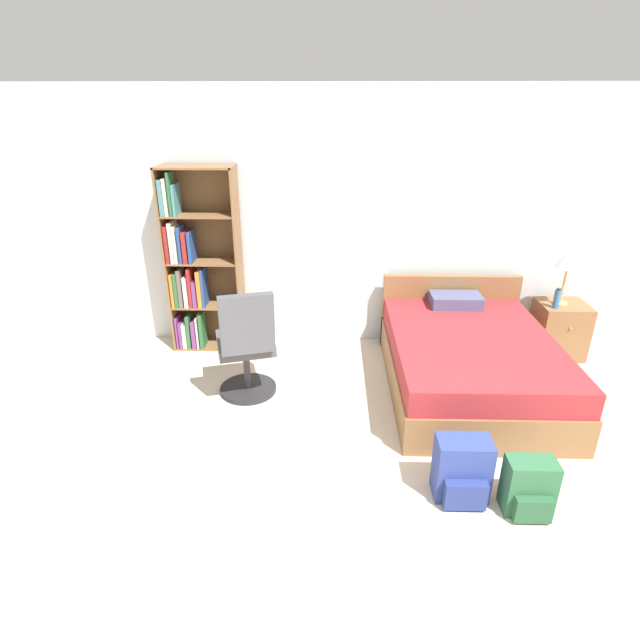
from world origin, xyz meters
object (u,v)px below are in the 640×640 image
at_px(table_lamp, 569,261).
at_px(nightstand, 559,329).
at_px(backpack_green, 529,488).
at_px(bookshelf, 195,268).
at_px(backpack_blue, 462,471).
at_px(water_bottle, 557,299).
at_px(office_chair, 246,347).
at_px(bed, 468,359).

bearing_deg(table_lamp, nightstand, 9.99).
bearing_deg(backpack_green, bookshelf, 138.71).
bearing_deg(backpack_blue, bookshelf, 135.66).
height_order(bookshelf, backpack_green, bookshelf).
relative_size(table_lamp, water_bottle, 2.81).
height_order(office_chair, nightstand, office_chair).
bearing_deg(nightstand, water_bottle, -141.89).
bearing_deg(table_lamp, water_bottle, -131.19).
bearing_deg(backpack_green, backpack_blue, 162.63).
distance_m(bookshelf, office_chair, 1.28).
xyz_separation_m(table_lamp, backpack_blue, (-1.43, -2.09, -0.81)).
distance_m(table_lamp, backpack_green, 2.58).
height_order(bookshelf, backpack_blue, bookshelf).
height_order(office_chair, backpack_blue, office_chair).
relative_size(bed, office_chair, 1.85).
bearing_deg(bed, office_chair, -173.66).
height_order(bookshelf, table_lamp, bookshelf).
relative_size(backpack_green, backpack_blue, 0.88).
bearing_deg(bed, table_lamp, 32.48).
height_order(bookshelf, water_bottle, bookshelf).
relative_size(bed, nightstand, 3.42).
bearing_deg(backpack_blue, table_lamp, 55.58).
bearing_deg(bed, backpack_green, -89.35).
xyz_separation_m(bookshelf, backpack_blue, (2.26, -2.21, -0.67)).
height_order(nightstand, backpack_green, nightstand).
bearing_deg(office_chair, backpack_green, -33.52).
relative_size(bed, backpack_blue, 4.43).
bearing_deg(office_chair, water_bottle, 15.04).
distance_m(office_chair, nightstand, 3.21).
height_order(bed, backpack_green, bed).
relative_size(office_chair, nightstand, 1.85).
bearing_deg(bookshelf, table_lamp, -1.98).
xyz_separation_m(bed, backpack_blue, (-0.38, -1.42, -0.07)).
distance_m(bed, water_bottle, 1.18).
bearing_deg(backpack_blue, water_bottle, 55.94).
relative_size(bookshelf, office_chair, 1.80).
xyz_separation_m(table_lamp, water_bottle, (-0.09, -0.10, -0.36)).
bearing_deg(table_lamp, bed, -147.52).
height_order(office_chair, backpack_green, office_chair).
relative_size(water_bottle, backpack_green, 0.53).
bearing_deg(nightstand, table_lamp, -170.01).
height_order(nightstand, table_lamp, table_lamp).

